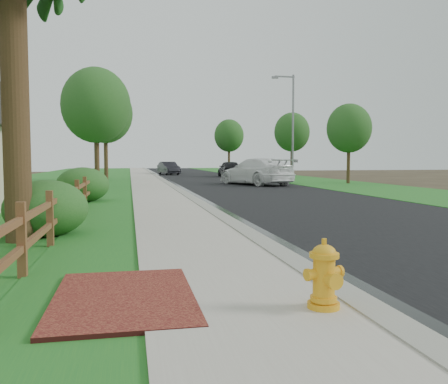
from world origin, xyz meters
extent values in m
plane|color=#31281B|center=(0.00, 0.00, 0.00)|extent=(120.00, 120.00, 0.00)
cube|color=black|center=(4.60, 35.00, 0.01)|extent=(8.00, 90.00, 0.02)
cube|color=gray|center=(0.40, 35.00, 0.06)|extent=(0.40, 90.00, 0.12)
cube|color=black|center=(0.75, 35.00, 0.02)|extent=(0.50, 90.00, 0.00)
cube|color=#A8A093|center=(-0.90, 35.00, 0.05)|extent=(2.20, 90.00, 0.10)
cube|color=#1C6222|center=(-2.80, 35.00, 0.03)|extent=(1.60, 90.00, 0.06)
cube|color=#1C6222|center=(-8.00, 35.00, 0.02)|extent=(9.00, 90.00, 0.04)
cube|color=#1C6222|center=(11.50, 35.00, 0.02)|extent=(6.00, 90.00, 0.04)
cube|color=maroon|center=(-2.20, -1.00, 0.06)|extent=(1.60, 2.40, 0.11)
cube|color=#54331C|center=(-3.60, 0.40, 0.55)|extent=(0.12, 0.12, 1.10)
cube|color=#54331C|center=(-3.60, 2.80, 0.55)|extent=(0.12, 0.12, 1.10)
cube|color=#54331C|center=(-3.60, 5.20, 0.55)|extent=(0.12, 0.12, 1.10)
cube|color=#54331C|center=(-3.60, 7.60, 0.55)|extent=(0.12, 0.12, 1.10)
cube|color=#54331C|center=(-3.60, 10.00, 0.55)|extent=(0.12, 0.12, 1.10)
cube|color=#54331C|center=(-3.60, 12.40, 0.55)|extent=(0.12, 0.12, 1.10)
cube|color=#54331C|center=(-3.60, 14.80, 0.55)|extent=(0.12, 0.12, 1.10)
cube|color=#54331C|center=(-3.60, 1.60, 0.45)|extent=(0.08, 2.35, 0.10)
cube|color=#54331C|center=(-3.60, 1.60, 0.85)|extent=(0.08, 2.35, 0.10)
cube|color=#54331C|center=(-3.60, 4.00, 0.45)|extent=(0.08, 2.35, 0.10)
cube|color=#54331C|center=(-3.60, 4.00, 0.85)|extent=(0.08, 2.35, 0.10)
cube|color=#54331C|center=(-3.60, 6.40, 0.45)|extent=(0.08, 2.35, 0.10)
cube|color=#54331C|center=(-3.60, 6.40, 0.85)|extent=(0.08, 2.35, 0.10)
cube|color=#54331C|center=(-3.60, 8.80, 0.45)|extent=(0.08, 2.35, 0.10)
cube|color=#54331C|center=(-3.60, 8.80, 0.85)|extent=(0.08, 2.35, 0.10)
cube|color=#54331C|center=(-3.60, 11.20, 0.45)|extent=(0.08, 2.35, 0.10)
cube|color=#54331C|center=(-3.60, 11.20, 0.85)|extent=(0.08, 2.35, 0.10)
cube|color=#54331C|center=(-3.60, 13.60, 0.45)|extent=(0.08, 2.35, 0.10)
cube|color=#54331C|center=(-3.60, 13.60, 0.85)|extent=(0.08, 2.35, 0.10)
cylinder|color=#392C17|center=(-4.30, 3.50, 2.75)|extent=(0.52, 0.52, 5.50)
cylinder|color=gold|center=(-0.10, -1.87, 0.13)|extent=(0.35, 0.35, 0.06)
cylinder|color=gold|center=(-0.10, -1.87, 0.41)|extent=(0.23, 0.23, 0.53)
cylinder|color=gold|center=(-0.10, -1.87, 0.20)|extent=(0.29, 0.29, 0.05)
cylinder|color=gold|center=(-0.10, -1.87, 0.67)|extent=(0.32, 0.32, 0.05)
ellipsoid|color=gold|center=(-0.10, -1.87, 0.69)|extent=(0.25, 0.25, 0.19)
cylinder|color=gold|center=(-0.10, -1.87, 0.81)|extent=(0.06, 0.06, 0.07)
cylinder|color=gold|center=(-0.07, -2.02, 0.44)|extent=(0.17, 0.15, 0.15)
cylinder|color=gold|center=(-0.27, -1.90, 0.48)|extent=(0.15, 0.14, 0.12)
cylinder|color=gold|center=(0.07, -1.84, 0.48)|extent=(0.15, 0.14, 0.12)
imported|color=white|center=(5.93, 23.16, 0.88)|extent=(4.39, 6.38, 1.71)
imported|color=black|center=(7.20, 37.41, 0.78)|extent=(2.00, 4.52, 1.51)
imported|color=black|center=(2.00, 44.10, 0.71)|extent=(2.28, 4.41, 1.38)
cylinder|color=slate|center=(12.00, 33.21, 4.50)|extent=(0.18, 0.18, 9.00)
cube|color=slate|center=(11.20, 33.18, 8.80)|extent=(1.80, 0.20, 0.12)
cube|color=slate|center=(10.30, 33.14, 8.70)|extent=(0.56, 0.24, 0.18)
ellipsoid|color=olive|center=(-4.05, 7.86, 0.35)|extent=(1.06, 0.80, 0.71)
ellipsoid|color=#1C4D1B|center=(-3.90, 4.22, 0.62)|extent=(2.23, 2.23, 1.25)
ellipsoid|color=#1C4D1B|center=(-3.90, 12.51, 0.69)|extent=(2.49, 2.49, 1.37)
cylinder|color=#392C17|center=(-3.90, 21.10, 2.05)|extent=(0.28, 0.28, 4.10)
ellipsoid|color=#1C4D1B|center=(-3.90, 21.10, 4.69)|extent=(3.84, 3.84, 4.22)
cylinder|color=#392C17|center=(12.49, 23.37, 1.65)|extent=(0.23, 0.23, 3.29)
ellipsoid|color=#1C4D1B|center=(12.49, 23.37, 3.77)|extent=(3.01, 3.01, 3.31)
cylinder|color=#392C17|center=(-3.90, 31.81, 2.29)|extent=(0.31, 0.31, 4.59)
ellipsoid|color=#1C4D1B|center=(-3.90, 31.81, 5.24)|extent=(4.23, 4.23, 4.66)
cylinder|color=#392C17|center=(13.00, 36.28, 1.85)|extent=(0.25, 0.25, 3.70)
ellipsoid|color=#1C4D1B|center=(13.00, 36.28, 4.22)|extent=(3.34, 3.34, 3.68)
cylinder|color=#392C17|center=(9.00, 46.13, 1.89)|extent=(0.26, 0.26, 3.78)
ellipsoid|color=#1C4D1B|center=(9.00, 46.13, 4.32)|extent=(3.34, 3.34, 3.68)
camera|label=1|loc=(-2.12, -6.54, 1.69)|focal=38.00mm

